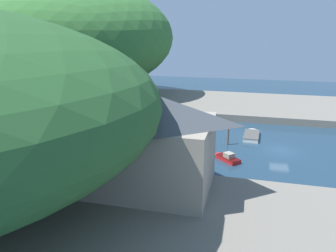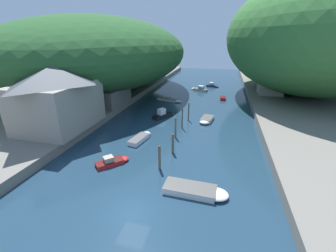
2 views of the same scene
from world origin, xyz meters
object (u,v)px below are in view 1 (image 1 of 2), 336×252
at_px(boat_small_dinghy, 128,127).
at_px(boat_yellow_tender, 26,139).
at_px(boat_near_quay, 48,116).
at_px(boat_far_right_bank, 252,134).
at_px(person_on_quay, 199,171).
at_px(channel_buoy_near, 72,142).
at_px(boathouse_shed, 33,149).
at_px(waterfront_building, 151,140).
at_px(boat_moored_right, 173,150).
at_px(boat_cabin_cruiser, 226,157).
at_px(boat_white_cruiser, 103,141).
at_px(right_bank_cottage, 62,88).

bearing_deg(boat_small_dinghy, boat_yellow_tender, -41.80).
height_order(boat_yellow_tender, boat_near_quay, boat_yellow_tender).
xyz_separation_m(boat_yellow_tender, boat_near_quay, (12.11, 4.53, 0.04)).
xyz_separation_m(boat_far_right_bank, person_on_quay, (-19.41, 5.04, 1.89)).
relative_size(boat_yellow_tender, channel_buoy_near, 8.21).
xyz_separation_m(boathouse_shed, boat_small_dinghy, (20.73, -2.44, -3.45)).
bearing_deg(boat_near_quay, waterfront_building, -132.31).
height_order(boat_near_quay, boat_small_dinghy, boat_small_dinghy).
distance_m(boathouse_shed, boat_moored_right, 17.55).
bearing_deg(boathouse_shed, channel_buoy_near, 11.96).
bearing_deg(channel_buoy_near, boat_near_quay, 44.99).
bearing_deg(boat_far_right_bank, boathouse_shed, -133.28).
bearing_deg(waterfront_building, boat_cabin_cruiser, -28.68).
relative_size(boat_moored_right, boat_cabin_cruiser, 1.33).
relative_size(boathouse_shed, person_on_quay, 5.73).
xyz_separation_m(boat_white_cruiser, person_on_quay, (-10.65, -15.50, 1.68)).
bearing_deg(channel_buoy_near, boat_cabin_cruiser, -90.97).
distance_m(boat_far_right_bank, boat_yellow_tender, 33.58).
bearing_deg(boat_yellow_tender, person_on_quay, 2.00).
bearing_deg(person_on_quay, boat_small_dinghy, -56.16).
distance_m(right_bank_cottage, boat_small_dinghy, 24.20).
height_order(boat_moored_right, boat_cabin_cruiser, boat_cabin_cruiser).
height_order(boat_yellow_tender, channel_buoy_near, boat_yellow_tender).
distance_m(waterfront_building, boathouse_shed, 13.20).
height_order(right_bank_cottage, boat_far_right_bank, right_bank_cottage).
bearing_deg(boat_white_cruiser, boat_cabin_cruiser, -67.56).
distance_m(right_bank_cottage, boat_near_quay, 11.72).
xyz_separation_m(boat_far_right_bank, boat_small_dinghy, (-0.83, 19.86, 0.01)).
bearing_deg(boat_moored_right, boat_white_cruiser, 96.94).
relative_size(boat_near_quay, channel_buoy_near, 4.17).
height_order(right_bank_cottage, channel_buoy_near, right_bank_cottage).
bearing_deg(boat_yellow_tender, boat_near_quay, 131.11).
xyz_separation_m(boathouse_shed, boat_far_right_bank, (21.56, -22.30, -3.46)).
relative_size(waterfront_building, channel_buoy_near, 15.00).
distance_m(boathouse_shed, boat_white_cruiser, 13.33).
height_order(boat_white_cruiser, channel_buoy_near, boat_white_cruiser).
height_order(waterfront_building, right_bank_cottage, waterfront_building).
distance_m(boat_small_dinghy, channel_buoy_near, 10.37).
height_order(boat_white_cruiser, boat_cabin_cruiser, boat_white_cruiser).
distance_m(waterfront_building, person_on_quay, 6.11).
relative_size(boat_small_dinghy, boat_cabin_cruiser, 1.19).
xyz_separation_m(boat_far_right_bank, boat_cabin_cruiser, (-10.34, 3.03, 0.02)).
bearing_deg(boat_near_quay, boat_far_right_bank, -94.22).
relative_size(boathouse_shed, boat_small_dinghy, 2.16).
relative_size(boat_far_right_bank, boat_cabin_cruiser, 1.66).
distance_m(boat_cabin_cruiser, channel_buoy_near, 21.73).
bearing_deg(boat_moored_right, channel_buoy_near, 102.75).
distance_m(waterfront_building, boat_far_right_bank, 24.31).
distance_m(waterfront_building, boat_cabin_cruiser, 14.16).
bearing_deg(boat_small_dinghy, boat_moored_right, 58.57).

